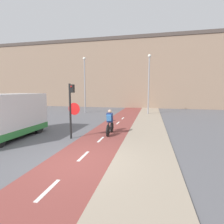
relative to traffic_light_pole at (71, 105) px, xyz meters
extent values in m
plane|color=#5B5B60|center=(1.63, -2.90, -1.90)|extent=(120.00, 120.00, 0.00)
cube|color=brown|center=(1.63, -2.90, -1.89)|extent=(2.53, 60.00, 0.02)
cube|color=white|center=(1.63, -4.90, -1.88)|extent=(0.12, 1.10, 0.00)
cube|color=white|center=(1.63, -2.40, -1.88)|extent=(0.12, 1.10, 0.00)
cube|color=white|center=(1.63, 0.10, -1.88)|extent=(0.12, 1.10, 0.00)
cube|color=white|center=(1.63, 2.60, -1.88)|extent=(0.12, 1.10, 0.00)
cube|color=white|center=(1.63, 5.10, -1.88)|extent=(0.12, 1.10, 0.00)
cube|color=white|center=(1.63, 7.60, -1.88)|extent=(0.12, 1.10, 0.00)
cube|color=gray|center=(4.10, -2.90, -1.87)|extent=(2.40, 60.00, 0.05)
cube|color=#89705B|center=(1.63, 20.55, 3.26)|extent=(60.00, 5.00, 10.31)
cube|color=#473D38|center=(1.63, 20.55, 8.66)|extent=(60.00, 5.20, 0.50)
cylinder|color=black|center=(-0.09, 0.00, -0.37)|extent=(0.11, 0.11, 3.06)
cube|color=black|center=(0.07, 0.00, 0.89)|extent=(0.20, 0.20, 0.44)
sphere|color=red|center=(0.07, -0.11, 1.00)|extent=(0.09, 0.09, 0.09)
cone|color=red|center=(0.15, 0.00, -0.22)|extent=(0.67, 0.01, 0.67)
cone|color=silver|center=(0.15, 0.00, -0.22)|extent=(0.60, 0.02, 0.60)
cylinder|color=gray|center=(-3.52, 10.93, 1.24)|extent=(0.14, 0.14, 6.27)
sphere|color=silver|center=(-3.52, 10.93, 4.48)|extent=(0.36, 0.36, 0.36)
cylinder|color=gray|center=(3.92, 11.09, 1.25)|extent=(0.14, 0.14, 6.30)
sphere|color=silver|center=(3.92, 11.09, 4.51)|extent=(0.36, 0.36, 0.36)
cylinder|color=black|center=(1.85, 0.87, -1.55)|extent=(0.07, 0.70, 0.70)
cylinder|color=black|center=(1.85, 1.89, -1.55)|extent=(0.07, 0.70, 0.70)
cylinder|color=black|center=(1.85, 1.57, -1.36)|extent=(0.04, 0.65, 0.43)
cylinder|color=black|center=(1.85, 1.10, -1.34)|extent=(0.04, 0.34, 0.46)
cylinder|color=black|center=(1.85, 1.42, -1.14)|extent=(0.04, 0.94, 0.07)
cylinder|color=black|center=(1.85, 1.06, -1.55)|extent=(0.04, 0.39, 0.05)
cylinder|color=black|center=(1.85, 1.89, -1.11)|extent=(0.46, 0.03, 0.03)
cube|color=navy|center=(1.85, 1.30, -0.84)|extent=(0.36, 0.31, 0.59)
sphere|color=tan|center=(1.85, 1.34, -0.47)|extent=(0.22, 0.22, 0.22)
cylinder|color=#232328|center=(1.75, 1.27, -1.29)|extent=(0.04, 0.07, 0.44)
cylinder|color=#232328|center=(1.95, 1.27, -1.29)|extent=(0.04, 0.07, 0.44)
cube|color=#3370B2|center=(1.85, 1.12, -0.82)|extent=(0.28, 0.23, 0.39)
cube|color=silver|center=(-3.55, -0.77, -0.53)|extent=(2.03, 4.62, 2.25)
cube|color=#33843D|center=(-3.55, -0.77, -1.47)|extent=(2.04, 4.63, 0.36)
cube|color=black|center=(-3.55, 1.52, -0.13)|extent=(1.83, 0.04, 0.70)
cylinder|color=black|center=(-4.46, 0.73, -1.55)|extent=(0.18, 0.70, 0.70)
cylinder|color=black|center=(-2.63, 0.73, -1.55)|extent=(0.18, 0.70, 0.70)
camera|label=1|loc=(4.29, -8.82, 0.79)|focal=28.00mm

